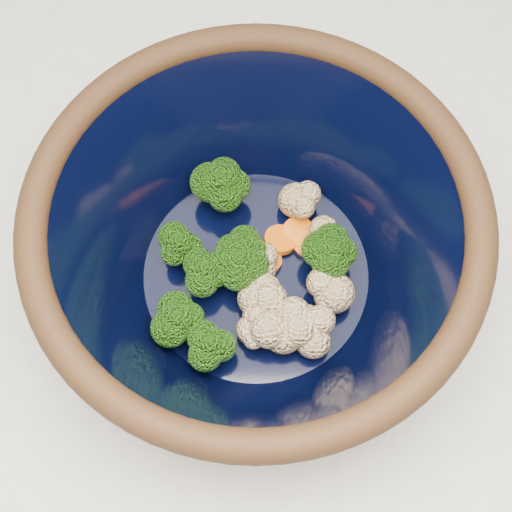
{
  "coord_description": "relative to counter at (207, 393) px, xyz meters",
  "views": [
    {
      "loc": [
        0.07,
        -0.23,
        1.49
      ],
      "look_at": [
        0.07,
        -0.0,
        0.97
      ],
      "focal_mm": 50.0,
      "sensor_mm": 36.0,
      "label": 1
    }
  ],
  "objects": [
    {
      "name": "mixing_bowl",
      "position": [
        0.07,
        -0.0,
        0.53
      ],
      "size": [
        0.41,
        0.41,
        0.15
      ],
      "rotation": [
        0.0,
        0.0,
        -0.28
      ],
      "color": "black",
      "rests_on": "counter"
    },
    {
      "name": "counter",
      "position": [
        0.0,
        0.0,
        0.0
      ],
      "size": [
        1.2,
        1.2,
        0.9
      ],
      "primitive_type": "cube",
      "color": "beige",
      "rests_on": "ground"
    },
    {
      "name": "vegetable_pile",
      "position": [
        0.07,
        -0.01,
        0.51
      ],
      "size": [
        0.16,
        0.18,
        0.06
      ],
      "color": "#608442",
      "rests_on": "mixing_bowl"
    },
    {
      "name": "ground",
      "position": [
        0.0,
        0.0,
        -0.45
      ],
      "size": [
        3.0,
        3.0,
        0.0
      ],
      "primitive_type": "plane",
      "color": "#9E7A54",
      "rests_on": "ground"
    }
  ]
}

